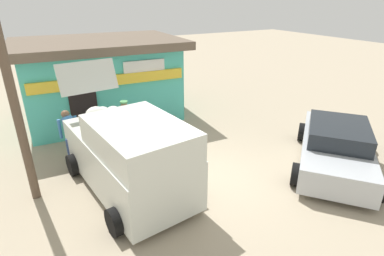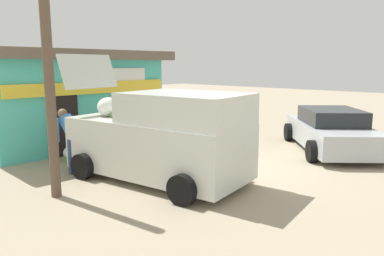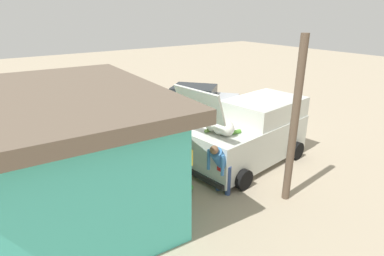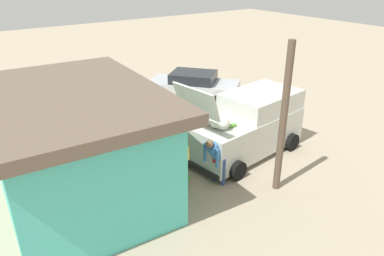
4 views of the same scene
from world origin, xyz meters
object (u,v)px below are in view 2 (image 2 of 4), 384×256
parked_sedan (331,131)px  vendor_standing (123,126)px  delivery_van (162,137)px  customer_bending (71,134)px  storefront_bar (64,96)px  paint_bucket (154,137)px  unloaded_banana_pile (76,153)px

parked_sedan → vendor_standing: size_ratio=2.72×
delivery_van → customer_bending: size_ratio=3.03×
delivery_van → parked_sedan: (5.62, -1.69, -0.40)m
storefront_bar → customer_bending: size_ratio=4.09×
storefront_bar → vendor_standing: bearing=-92.3°
storefront_bar → vendor_standing: (-0.13, -3.39, -0.66)m
delivery_van → paint_bucket: bearing=50.2°
unloaded_banana_pile → parked_sedan: bearing=-38.5°
customer_bending → paint_bucket: bearing=15.7°
storefront_bar → delivery_van: size_ratio=1.35×
parked_sedan → customer_bending: customer_bending is taller
customer_bending → unloaded_banana_pile: 1.31m
delivery_van → customer_bending: bearing=114.8°
parked_sedan → paint_bucket: (-2.91, 4.94, -0.43)m
storefront_bar → unloaded_banana_pile: size_ratio=7.25×
storefront_bar → parked_sedan: size_ratio=1.44×
delivery_van → vendor_standing: 2.35m
parked_sedan → unloaded_banana_pile: (-6.02, 4.79, -0.41)m
parked_sedan → vendor_standing: (-4.98, 3.95, 0.32)m
delivery_van → unloaded_banana_pile: bearing=97.3°
parked_sedan → delivery_van: bearing=163.2°
parked_sedan → unloaded_banana_pile: size_ratio=5.03×
parked_sedan → paint_bucket: bearing=120.5°
customer_bending → paint_bucket: size_ratio=4.11×
customer_bending → unloaded_banana_pile: (0.62, 0.89, -0.74)m
vendor_standing → customer_bending: vendor_standing is taller
paint_bucket → parked_sedan: bearing=-59.5°
delivery_van → paint_bucket: size_ratio=12.45×
delivery_van → parked_sedan: size_ratio=1.07×
customer_bending → unloaded_banana_pile: size_ratio=1.77×
unloaded_banana_pile → paint_bucket: 3.11m
vendor_standing → customer_bending: 1.65m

